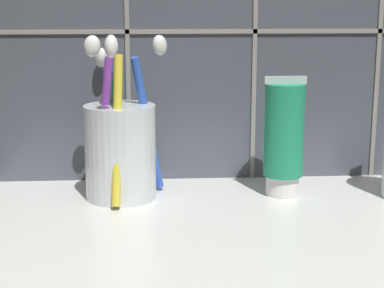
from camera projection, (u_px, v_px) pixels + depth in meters
The scene contains 3 objects.
sink_counter at pixel (263, 233), 60.98cm from camera, with size 57.86×33.23×2.00cm, color silver.
toothbrush_cup at pixel (120, 147), 67.65cm from camera, with size 9.28×12.57×17.65cm.
toothpaste_tube at pixel (284, 137), 68.47cm from camera, with size 4.44×4.23×12.91cm.
Camera 1 is at (-10.31, -57.09, 22.69)cm, focal length 60.00 mm.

